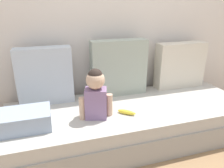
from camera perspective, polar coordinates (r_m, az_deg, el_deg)
The scene contains 9 objects.
ground_plane at distance 2.26m, azimuth 4.41°, elevation -13.84°, with size 12.00×12.00×0.00m, color #93704C.
back_wall at distance 2.39m, azimuth 0.10°, elevation 19.91°, with size 5.63×0.10×2.48m, color silver.
couch at distance 2.16m, azimuth 4.54°, elevation -10.11°, with size 2.43×0.87×0.35m.
throw_pillow_left at distance 2.16m, azimuth -17.49°, elevation 2.08°, with size 0.52×0.16×0.55m, color #B2BCC6.
throw_pillow_center at distance 2.26m, azimuth 1.81°, elevation 4.37°, with size 0.59×0.16×0.59m, color #99A393.
throw_pillow_right at distance 2.60m, azimuth 17.73°, elevation 4.83°, with size 0.58×0.16×0.52m, color beige.
toddler at distance 1.80m, azimuth -4.38°, elevation -2.50°, with size 0.29×0.18×0.44m.
banana at distance 1.93m, azimuth 3.94°, elevation -7.52°, with size 0.17×0.04×0.04m, color yellow.
folded_blanket at distance 1.84m, azimuth -22.33°, elevation -8.82°, with size 0.40×0.28×0.14m, color #8E9EB2.
Camera 1 is at (-0.70, -1.72, 1.28)m, focal length 34.11 mm.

